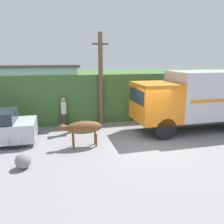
{
  "coord_description": "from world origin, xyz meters",
  "views": [
    {
      "loc": [
        -3.84,
        -8.77,
        3.87
      ],
      "look_at": [
        -1.39,
        0.98,
        1.41
      ],
      "focal_mm": 35.0,
      "sensor_mm": 36.0,
      "label": 1
    }
  ],
  "objects_px": {
    "brown_cow": "(83,128)",
    "utility_pole": "(101,78)",
    "roadside_rock": "(23,161)",
    "pedestrian_on_hill": "(64,111)",
    "cargo_truck": "(199,98)"
  },
  "relations": [
    {
      "from": "roadside_rock",
      "to": "pedestrian_on_hill",
      "type": "bearing_deg",
      "value": 70.7
    },
    {
      "from": "cargo_truck",
      "to": "utility_pole",
      "type": "distance_m",
      "value": 5.61
    },
    {
      "from": "pedestrian_on_hill",
      "to": "utility_pole",
      "type": "height_order",
      "value": "utility_pole"
    },
    {
      "from": "brown_cow",
      "to": "utility_pole",
      "type": "relative_size",
      "value": 0.37
    },
    {
      "from": "cargo_truck",
      "to": "brown_cow",
      "type": "distance_m",
      "value": 6.58
    },
    {
      "from": "cargo_truck",
      "to": "pedestrian_on_hill",
      "type": "height_order",
      "value": "cargo_truck"
    },
    {
      "from": "roadside_rock",
      "to": "cargo_truck",
      "type": "bearing_deg",
      "value": 15.2
    },
    {
      "from": "brown_cow",
      "to": "utility_pole",
      "type": "height_order",
      "value": "utility_pole"
    },
    {
      "from": "pedestrian_on_hill",
      "to": "utility_pole",
      "type": "xyz_separation_m",
      "value": [
        2.21,
        0.15,
        1.8
      ]
    },
    {
      "from": "cargo_truck",
      "to": "brown_cow",
      "type": "relative_size",
      "value": 3.57
    },
    {
      "from": "brown_cow",
      "to": "roadside_rock",
      "type": "bearing_deg",
      "value": -159.47
    },
    {
      "from": "brown_cow",
      "to": "roadside_rock",
      "type": "xyz_separation_m",
      "value": [
        -2.37,
        -1.49,
        -0.6
      ]
    },
    {
      "from": "cargo_truck",
      "to": "utility_pole",
      "type": "height_order",
      "value": "utility_pole"
    },
    {
      "from": "cargo_truck",
      "to": "pedestrian_on_hill",
      "type": "distance_m",
      "value": 7.58
    },
    {
      "from": "roadside_rock",
      "to": "brown_cow",
      "type": "bearing_deg",
      "value": 32.06
    }
  ]
}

